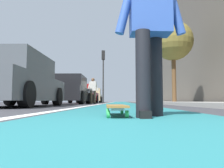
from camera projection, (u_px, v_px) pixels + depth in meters
name	position (u px, v px, depth m)	size (l,w,h in m)	color
ground_plane	(121.00, 104.00, 10.79)	(80.00, 80.00, 0.00)	#38383D
bike_lane_paint	(120.00, 102.00, 24.74)	(56.00, 1.91, 0.00)	#237075
lane_stripe_white	(109.00, 103.00, 20.79)	(52.00, 0.16, 0.01)	silver
sidewalk_curb	(162.00, 102.00, 18.64)	(52.00, 3.20, 0.12)	#9E9B93
building_facade	(178.00, 49.00, 22.97)	(40.00, 1.20, 11.07)	#5C544B
skateboard	(116.00, 107.00, 2.32)	(0.85, 0.25, 0.11)	green
skater_person	(150.00, 23.00, 2.22)	(0.47, 0.72, 1.64)	black
parked_car_near	(17.00, 82.00, 6.27)	(4.27, 1.91, 1.47)	#4C5156
parked_car_mid	(69.00, 91.00, 11.80)	(4.23, 2.02, 1.48)	black
parked_car_far	(84.00, 94.00, 18.36)	(4.22, 2.06, 1.50)	maroon
parked_car_end	(93.00, 96.00, 23.86)	(4.34, 1.99, 1.49)	tan
traffic_light	(103.00, 67.00, 19.20)	(0.33, 0.28, 4.56)	#2D2D2D
street_tree_mid	(173.00, 41.00, 13.17)	(2.35, 2.35, 4.92)	brown
pedestrian_distant	(93.00, 89.00, 13.34)	(0.44, 0.68, 1.56)	brown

